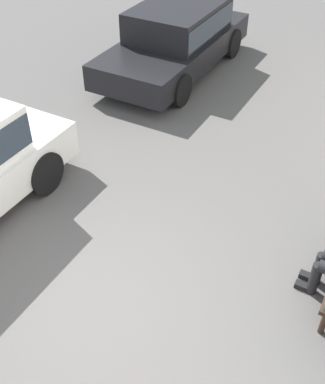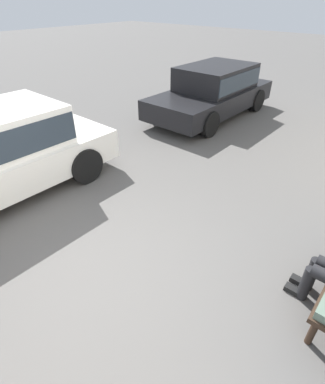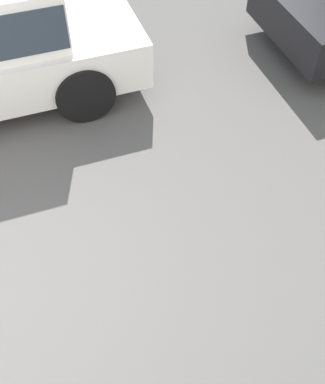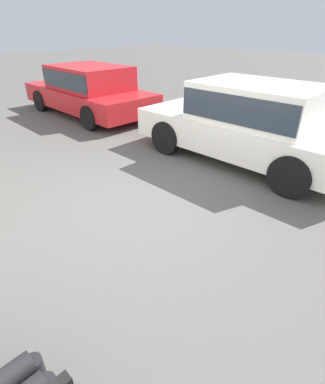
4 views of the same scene
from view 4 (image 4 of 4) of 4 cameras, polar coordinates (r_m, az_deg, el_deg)
ground_plane at (r=4.50m, az=-3.00°, el=-2.37°), size 60.00×60.00×0.00m
parked_car_mid at (r=5.98m, az=16.32°, el=13.05°), size 4.19×1.84×1.47m
parked_car_far at (r=9.41m, az=-13.89°, el=18.61°), size 4.49×2.00×1.38m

